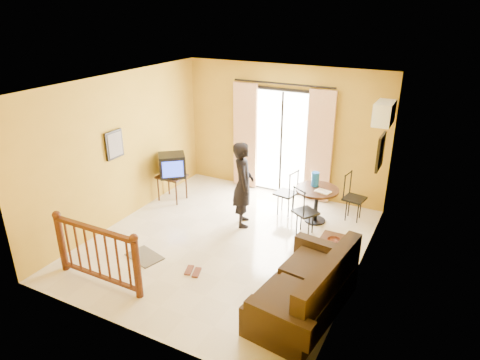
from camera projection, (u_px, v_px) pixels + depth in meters
The scene contains 19 objects.
ground at pixel (227, 242), 7.61m from camera, with size 5.00×5.00×0.00m, color beige.
room_shell at pixel (226, 152), 6.95m from camera, with size 5.00×5.00×5.00m.
balcony_door at pixel (281, 142), 9.14m from camera, with size 2.25×0.14×2.46m.
tv_table at pixel (172, 179), 9.06m from camera, with size 0.56×0.46×0.56m.
television at pixel (172, 165), 8.93m from camera, with size 0.71×0.71×0.48m.
picture_left at pixel (114, 145), 7.78m from camera, with size 0.05×0.42×0.52m.
dining_table at pixel (317, 196), 8.13m from camera, with size 0.82×0.82×0.69m.
water_jug at pixel (315, 179), 8.15m from camera, with size 0.15×0.15×0.28m, color blue.
serving_tray at pixel (323, 192), 7.93m from camera, with size 0.28×0.18×0.02m, color silver.
dining_chairs at pixel (314, 222), 8.30m from camera, with size 1.73×1.48×0.95m.
air_conditioner at pixel (384, 113), 7.49m from camera, with size 0.31×0.60×0.40m.
botanical_print at pixel (380, 152), 7.10m from camera, with size 0.05×0.50×0.60m.
coffee_table at pixel (331, 253), 6.79m from camera, with size 0.50×0.90×0.40m.
bowl at pixel (334, 241), 6.80m from camera, with size 0.22×0.22×0.07m, color #592A1E.
sofa at pixel (307, 292), 5.77m from camera, with size 1.11×2.02×0.92m.
standing_person at pixel (243, 184), 7.93m from camera, with size 0.60×0.39×1.64m, color black.
stair_balustrade at pixel (97, 250), 6.32m from camera, with size 1.63×0.13×1.04m.
doormat at pixel (145, 256), 7.16m from camera, with size 0.60×0.40×0.02m, color #5D584B.
sandals at pixel (193, 271), 6.76m from camera, with size 0.31×0.27×0.03m.
Camera 1 is at (3.22, -5.75, 3.97)m, focal length 32.00 mm.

